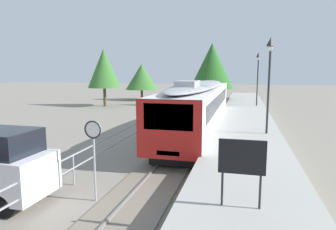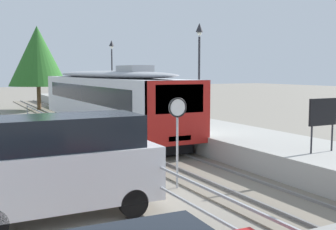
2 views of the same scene
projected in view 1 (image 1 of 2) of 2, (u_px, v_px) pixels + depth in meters
name	position (u px, v px, depth m)	size (l,w,h in m)	color
ground_plane	(154.00, 134.00, 21.31)	(160.00, 160.00, 0.00)	gray
track_rails	(196.00, 136.00, 20.59)	(3.20, 60.00, 0.14)	slate
commuter_train	(199.00, 104.00, 21.14)	(2.82, 18.08, 3.74)	silver
station_platform	(246.00, 132.00, 19.75)	(3.90, 60.00, 0.90)	#A8A59E
platform_lamp_mid_platform	(270.00, 67.00, 16.56)	(0.34, 0.34, 5.35)	#232328
platform_lamp_far_end	(258.00, 69.00, 30.18)	(0.34, 0.34, 5.35)	#232328
platform_notice_board	(242.00, 159.00, 7.71)	(1.20, 0.08, 1.80)	#232328
speed_limit_sign	(93.00, 141.00, 10.04)	(0.61, 0.10, 2.81)	#9EA0A5
carpark_fence	(73.00, 163.00, 11.66)	(0.06, 36.06, 1.25)	#9EA0A5
tree_behind_carpark	(142.00, 77.00, 45.24)	(4.83, 4.83, 5.42)	brown
tree_behind_station_far	(212.00, 66.00, 36.68)	(5.28, 5.28, 7.75)	brown
tree_distant_left	(104.00, 68.00, 37.22)	(4.03, 4.03, 7.13)	brown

